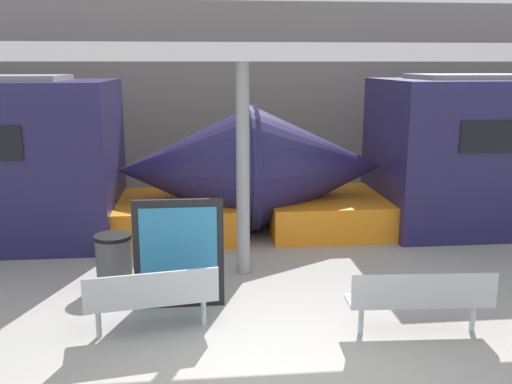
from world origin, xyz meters
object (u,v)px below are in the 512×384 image
at_px(bench_far, 152,296).
at_px(trash_bin, 114,260).
at_px(bench_near, 421,297).
at_px(support_column_near, 243,171).
at_px(poster_board, 179,253).

relative_size(bench_far, trash_bin, 2.13).
distance_m(bench_far, trash_bin, 1.92).
height_order(bench_near, support_column_near, support_column_near).
height_order(trash_bin, poster_board, poster_board).
distance_m(bench_far, support_column_near, 2.75).
distance_m(bench_near, support_column_near, 3.43).
bearing_deg(poster_board, bench_near, -21.35).
distance_m(bench_far, poster_board, 0.93).
relative_size(bench_far, support_column_near, 0.50).
height_order(bench_near, bench_far, same).
relative_size(poster_board, support_column_near, 0.46).
bearing_deg(poster_board, support_column_near, 51.25).
xyz_separation_m(trash_bin, poster_board, (1.05, -0.95, 0.39)).
xyz_separation_m(bench_far, poster_board, (0.33, 0.82, 0.28)).
bearing_deg(trash_bin, poster_board, -42.13).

